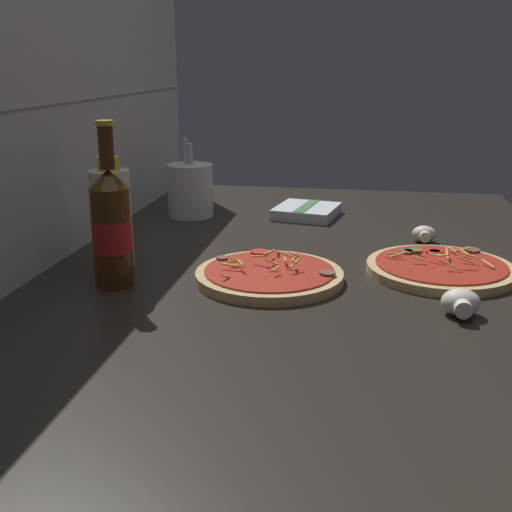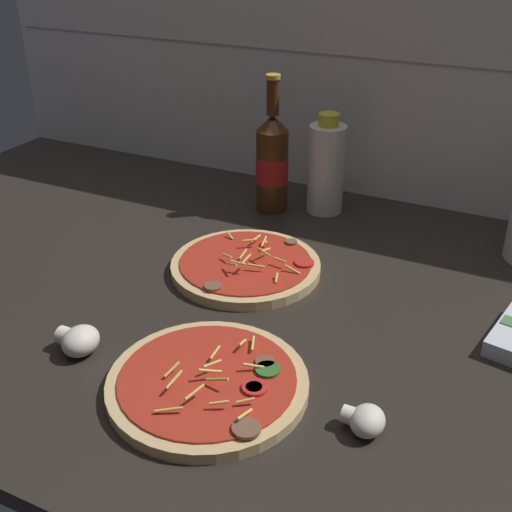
# 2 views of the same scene
# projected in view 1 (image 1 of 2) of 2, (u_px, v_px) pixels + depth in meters

# --- Properties ---
(counter_slab) EXTENTS (1.60, 0.90, 0.03)m
(counter_slab) POSITION_uv_depth(u_px,v_px,m) (306.00, 289.00, 1.06)
(counter_slab) COLOR #28231E
(counter_slab) RESTS_ON ground
(tile_backsplash) EXTENTS (1.60, 0.01, 0.60)m
(tile_backsplash) POSITION_uv_depth(u_px,v_px,m) (33.00, 107.00, 1.05)
(tile_backsplash) COLOR silver
(tile_backsplash) RESTS_ON ground
(pizza_near) EXTENTS (0.25, 0.25, 0.04)m
(pizza_near) POSITION_uv_depth(u_px,v_px,m) (440.00, 268.00, 1.09)
(pizza_near) COLOR tan
(pizza_near) RESTS_ON counter_slab
(pizza_far) EXTENTS (0.24, 0.24, 0.04)m
(pizza_far) POSITION_uv_depth(u_px,v_px,m) (269.00, 275.00, 1.06)
(pizza_far) COLOR tan
(pizza_far) RESTS_ON counter_slab
(beer_bottle) EXTENTS (0.06, 0.06, 0.26)m
(beer_bottle) POSITION_uv_depth(u_px,v_px,m) (111.00, 227.00, 1.01)
(beer_bottle) COLOR #47280F
(beer_bottle) RESTS_ON counter_slab
(oil_bottle) EXTENTS (0.07, 0.07, 0.19)m
(oil_bottle) POSITION_uv_depth(u_px,v_px,m) (112.00, 217.00, 1.11)
(oil_bottle) COLOR silver
(oil_bottle) RESTS_ON counter_slab
(mushroom_left) EXTENTS (0.05, 0.05, 0.03)m
(mushroom_left) POSITION_uv_depth(u_px,v_px,m) (424.00, 234.00, 1.28)
(mushroom_left) COLOR white
(mushroom_left) RESTS_ON counter_slab
(mushroom_right) EXTENTS (0.06, 0.05, 0.04)m
(mushroom_right) POSITION_uv_depth(u_px,v_px,m) (461.00, 303.00, 0.91)
(mushroom_right) COLOR white
(mushroom_right) RESTS_ON counter_slab
(utensil_crock) EXTENTS (0.10, 0.10, 0.18)m
(utensil_crock) POSITION_uv_depth(u_px,v_px,m) (190.00, 190.00, 1.48)
(utensil_crock) COLOR silver
(utensil_crock) RESTS_ON counter_slab
(dish_towel) EXTENTS (0.17, 0.16, 0.03)m
(dish_towel) POSITION_uv_depth(u_px,v_px,m) (307.00, 211.00, 1.49)
(dish_towel) COLOR silver
(dish_towel) RESTS_ON counter_slab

